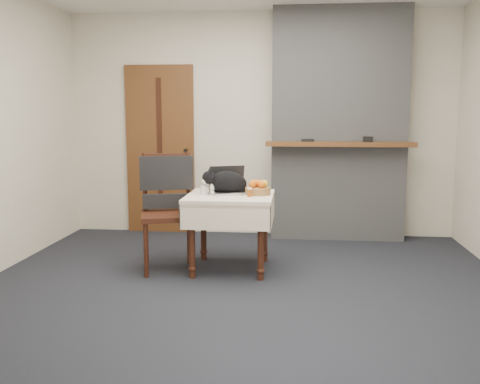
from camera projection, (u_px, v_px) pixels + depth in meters
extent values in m
plane|color=black|center=(244.00, 285.00, 4.50)|extent=(4.50, 4.50, 0.00)
cube|color=beige|center=(260.00, 125.00, 6.28)|extent=(4.50, 0.02, 2.60)
cube|color=brown|center=(160.00, 150.00, 6.42)|extent=(0.82, 0.05, 2.00)
cube|color=#36140E|center=(160.00, 150.00, 6.39)|extent=(0.06, 0.01, 1.70)
cylinder|color=black|center=(186.00, 150.00, 6.34)|extent=(0.04, 0.06, 0.04)
cube|color=gray|center=(339.00, 125.00, 6.05)|extent=(1.50, 0.30, 2.60)
cube|color=brown|center=(340.00, 144.00, 5.84)|extent=(1.62, 0.18, 0.05)
cube|color=black|center=(308.00, 140.00, 5.87)|extent=(0.14, 0.04, 0.03)
cube|color=black|center=(368.00, 139.00, 5.80)|extent=(0.10, 0.07, 0.06)
cylinder|color=#36140E|center=(192.00, 242.00, 4.65)|extent=(0.06, 0.06, 0.64)
sphere|color=#36140E|center=(192.00, 269.00, 4.68)|extent=(0.07, 0.07, 0.07)
cylinder|color=#36140E|center=(261.00, 244.00, 4.59)|extent=(0.06, 0.06, 0.64)
sphere|color=#36140E|center=(261.00, 271.00, 4.62)|extent=(0.07, 0.07, 0.07)
cylinder|color=#36140E|center=(204.00, 228.00, 5.24)|extent=(0.06, 0.06, 0.64)
sphere|color=#36140E|center=(204.00, 252.00, 5.27)|extent=(0.07, 0.07, 0.07)
cylinder|color=#36140E|center=(265.00, 229.00, 5.18)|extent=(0.06, 0.06, 0.64)
sphere|color=#36140E|center=(264.00, 253.00, 5.21)|extent=(0.07, 0.07, 0.07)
cube|color=beige|center=(230.00, 198.00, 4.86)|extent=(0.78, 0.78, 0.06)
cube|color=beige|center=(225.00, 218.00, 4.50)|extent=(0.78, 0.01, 0.22)
cube|color=beige|center=(235.00, 203.00, 5.26)|extent=(0.78, 0.01, 0.22)
cube|color=beige|center=(189.00, 209.00, 4.92)|extent=(0.01, 0.78, 0.22)
cube|color=beige|center=(272.00, 210.00, 4.84)|extent=(0.01, 0.78, 0.22)
cube|color=#B7B7BC|center=(231.00, 193.00, 4.90)|extent=(0.40, 0.34, 0.02)
cube|color=black|center=(231.00, 192.00, 4.89)|extent=(0.32, 0.25, 0.00)
cube|color=black|center=(227.00, 178.00, 5.01)|extent=(0.33, 0.18, 0.23)
cube|color=#AEC5FF|center=(227.00, 178.00, 5.01)|extent=(0.30, 0.16, 0.21)
ellipsoid|color=black|center=(227.00, 182.00, 4.89)|extent=(0.37, 0.28, 0.21)
ellipsoid|color=black|center=(238.00, 184.00, 4.91)|extent=(0.22, 0.23, 0.17)
sphere|color=black|center=(209.00, 177.00, 4.85)|extent=(0.15, 0.15, 0.12)
ellipsoid|color=white|center=(204.00, 181.00, 4.84)|extent=(0.07, 0.08, 0.06)
ellipsoid|color=white|center=(212.00, 187.00, 4.86)|extent=(0.07, 0.08, 0.08)
cone|color=black|center=(210.00, 171.00, 4.80)|extent=(0.05, 0.06, 0.05)
cone|color=black|center=(209.00, 170.00, 4.87)|extent=(0.05, 0.06, 0.05)
cylinder|color=black|center=(247.00, 192.00, 4.87)|extent=(0.18, 0.04, 0.04)
sphere|color=white|center=(212.00, 193.00, 4.83)|extent=(0.04, 0.04, 0.04)
sphere|color=white|center=(211.00, 192.00, 4.91)|extent=(0.04, 0.04, 0.04)
cylinder|color=silver|center=(204.00, 190.00, 4.87)|extent=(0.07, 0.07, 0.08)
cylinder|color=#974812|center=(250.00, 193.00, 4.72)|extent=(0.04, 0.04, 0.07)
cylinder|color=white|center=(250.00, 188.00, 4.71)|extent=(0.04, 0.04, 0.02)
cylinder|color=#AA7A44|center=(258.00, 191.00, 4.86)|extent=(0.23, 0.23, 0.06)
sphere|color=orange|center=(252.00, 184.00, 4.83)|extent=(0.07, 0.07, 0.07)
sphere|color=orange|center=(262.00, 184.00, 4.81)|extent=(0.07, 0.07, 0.07)
sphere|color=orange|center=(258.00, 183.00, 4.90)|extent=(0.07, 0.07, 0.07)
sphere|color=gold|center=(264.00, 184.00, 4.87)|extent=(0.07, 0.07, 0.07)
sphere|color=orange|center=(254.00, 183.00, 4.89)|extent=(0.07, 0.07, 0.07)
cube|color=black|center=(251.00, 193.00, 4.92)|extent=(0.12, 0.08, 0.01)
cube|color=#36140E|center=(168.00, 216.00, 4.87)|extent=(0.58, 0.58, 0.05)
cylinder|color=#36140E|center=(146.00, 249.00, 4.67)|extent=(0.04, 0.04, 0.51)
cylinder|color=#36140E|center=(192.00, 247.00, 4.74)|extent=(0.04, 0.04, 0.51)
cylinder|color=#36140E|center=(146.00, 239.00, 5.07)|extent=(0.04, 0.04, 0.51)
cylinder|color=#36140E|center=(189.00, 237.00, 5.13)|extent=(0.04, 0.04, 0.51)
cylinder|color=#36140E|center=(145.00, 183.00, 4.99)|extent=(0.04, 0.04, 0.56)
cylinder|color=#36140E|center=(188.00, 182.00, 5.06)|extent=(0.04, 0.04, 0.56)
cube|color=#36140E|center=(166.00, 170.00, 5.01)|extent=(0.40, 0.14, 0.32)
cube|color=black|center=(166.00, 173.00, 5.00)|extent=(0.50, 0.20, 0.32)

